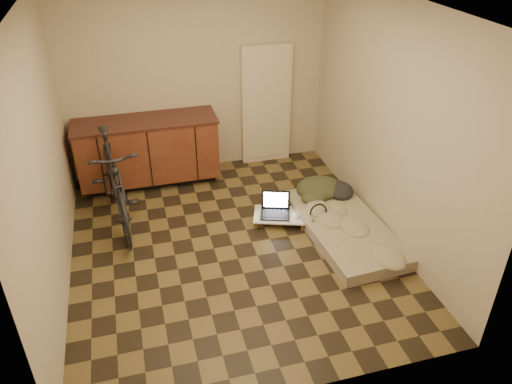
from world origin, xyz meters
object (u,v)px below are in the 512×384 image
object	(u,v)px
futon	(344,228)
laptop	(275,209)
bicycle	(114,176)
lap_desk	(279,215)

from	to	relation	value
futon	laptop	xyz separation A→B (m)	(-0.69, 0.47, 0.08)
futon	bicycle	bearing A→B (deg)	155.61
futon	lap_desk	world-z (taller)	futon
futon	laptop	size ratio (longest dim) A/B	4.25
futon	laptop	world-z (taller)	laptop
bicycle	lap_desk	distance (m)	2.00
bicycle	laptop	bearing A→B (deg)	-21.96
bicycle	futon	xyz separation A→B (m)	(2.50, -0.97, -0.53)
bicycle	laptop	xyz separation A→B (m)	(1.81, -0.50, -0.45)
futon	lap_desk	size ratio (longest dim) A/B	2.55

